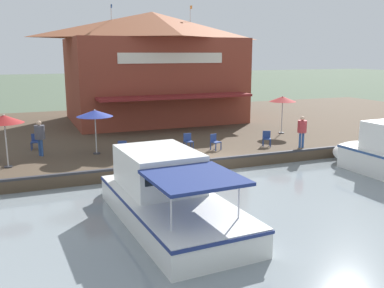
# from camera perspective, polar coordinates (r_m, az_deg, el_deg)

# --- Properties ---
(ground_plane) EXTENTS (220.00, 220.00, 0.00)m
(ground_plane) POSITION_cam_1_polar(r_m,az_deg,el_deg) (21.08, 2.96, -3.82)
(ground_plane) COLOR #4C5B47
(quay_deck) EXTENTS (22.00, 56.00, 0.60)m
(quay_deck) POSITION_cam_1_polar(r_m,az_deg,el_deg) (31.07, -5.63, 1.87)
(quay_deck) COLOR #4C3D2D
(quay_deck) RESTS_ON ground
(quay_edge_fender) EXTENTS (0.20, 50.40, 0.10)m
(quay_edge_fender) POSITION_cam_1_polar(r_m,az_deg,el_deg) (21.00, 2.87, -2.05)
(quay_edge_fender) COLOR #2D2D33
(quay_edge_fender) RESTS_ON quay_deck
(waterfront_restaurant) EXTENTS (10.75, 12.98, 8.76)m
(waterfront_restaurant) POSITION_cam_1_polar(r_m,az_deg,el_deg) (33.53, -5.21, 10.29)
(waterfront_restaurant) COLOR brown
(waterfront_restaurant) RESTS_ON quay_deck
(patio_umbrella_mid_patio_left) EXTENTS (1.73, 1.73, 2.47)m
(patio_umbrella_mid_patio_left) POSITION_cam_1_polar(r_m,az_deg,el_deg) (21.02, -23.78, 3.03)
(patio_umbrella_mid_patio_left) COLOR #B7B7B7
(patio_umbrella_mid_patio_left) RESTS_ON quay_deck
(patio_umbrella_near_quay_edge) EXTENTS (1.86, 1.86, 2.34)m
(patio_umbrella_near_quay_edge) POSITION_cam_1_polar(r_m,az_deg,el_deg) (22.48, -12.83, 3.99)
(patio_umbrella_near_quay_edge) COLOR #B7B7B7
(patio_umbrella_near_quay_edge) RESTS_ON quay_deck
(patio_umbrella_mid_patio_right) EXTENTS (1.72, 1.72, 2.46)m
(patio_umbrella_mid_patio_right) POSITION_cam_1_polar(r_m,az_deg,el_deg) (28.33, 12.00, 5.86)
(patio_umbrella_mid_patio_right) COLOR #B7B7B7
(patio_umbrella_mid_patio_right) RESTS_ON quay_deck
(cafe_chair_facing_river) EXTENTS (0.53, 0.53, 0.85)m
(cafe_chair_facing_river) POSITION_cam_1_polar(r_m,az_deg,el_deg) (21.62, -9.27, -0.62)
(cafe_chair_facing_river) COLOR navy
(cafe_chair_facing_river) RESTS_ON quay_deck
(cafe_chair_under_first_umbrella) EXTENTS (0.51, 0.51, 0.85)m
(cafe_chair_under_first_umbrella) POSITION_cam_1_polar(r_m,az_deg,el_deg) (24.76, -20.15, 0.40)
(cafe_chair_under_first_umbrella) COLOR navy
(cafe_chair_under_first_umbrella) RESTS_ON quay_deck
(cafe_chair_mid_patio) EXTENTS (0.59, 0.59, 0.85)m
(cafe_chair_mid_patio) POSITION_cam_1_polar(r_m,az_deg,el_deg) (24.46, 9.92, 0.83)
(cafe_chair_mid_patio) COLOR navy
(cafe_chair_mid_patio) RESTS_ON quay_deck
(cafe_chair_far_corner_seat) EXTENTS (0.56, 0.56, 0.85)m
(cafe_chair_far_corner_seat) POSITION_cam_1_polar(r_m,az_deg,el_deg) (23.22, 3.07, 0.40)
(cafe_chair_far_corner_seat) COLOR navy
(cafe_chair_far_corner_seat) RESTS_ON quay_deck
(cafe_chair_back_row_seat) EXTENTS (0.46, 0.46, 0.85)m
(cafe_chair_back_row_seat) POSITION_cam_1_polar(r_m,az_deg,el_deg) (23.36, -0.53, 0.49)
(cafe_chair_back_row_seat) COLOR navy
(cafe_chair_back_row_seat) RESTS_ON quay_deck
(person_at_quay_edge) EXTENTS (0.51, 0.51, 1.82)m
(person_at_quay_edge) POSITION_cam_1_polar(r_m,az_deg,el_deg) (22.96, -19.64, 1.30)
(person_at_quay_edge) COLOR #2D5193
(person_at_quay_edge) RESTS_ON quay_deck
(person_mid_patio) EXTENTS (0.50, 0.50, 1.76)m
(person_mid_patio) POSITION_cam_1_polar(r_m,az_deg,el_deg) (24.33, 14.47, 2.09)
(person_mid_patio) COLOR #2D5193
(person_mid_patio) RESTS_ON quay_deck
(motorboat_outer_channel) EXTENTS (8.66, 3.51, 2.30)m
(motorboat_outer_channel) POSITION_cam_1_polar(r_m,az_deg,el_deg) (15.32, -3.95, -6.49)
(motorboat_outer_channel) COLOR white
(motorboat_outer_channel) RESTS_ON river_water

